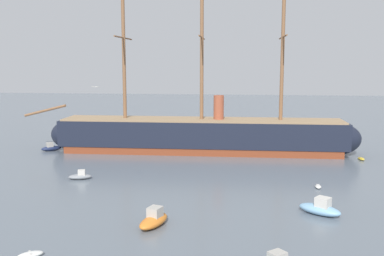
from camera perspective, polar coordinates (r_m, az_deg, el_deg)
tall_ship at (r=80.18m, az=1.22°, el=-0.86°), size 60.78×12.54×29.25m
dinghy_foreground_left at (r=41.00m, az=-19.92°, el=-14.94°), size 2.26×1.99×0.50m
motorboat_near_centre at (r=45.42m, az=-4.89°, el=-11.56°), size 3.21×4.83×1.88m
motorboat_mid_right at (r=50.31m, az=16.03°, el=-9.82°), size 4.94×4.23×1.96m
motorboat_alongside_bow at (r=64.26m, az=-14.05°, el=-5.95°), size 3.39×2.17×1.32m
dinghy_alongside_stern at (r=60.49m, az=15.77°, el=-7.17°), size 0.93×1.85×0.42m
motorboat_far_left at (r=85.96m, az=-17.52°, el=-2.42°), size 3.80×3.39×1.52m
dinghy_far_right at (r=79.48m, az=20.76°, el=-3.68°), size 1.11×1.98×0.44m
motorboat_distant_centre at (r=88.56m, az=1.48°, el=-1.73°), size 3.55×1.67×1.45m
seagull_in_flight at (r=48.61m, az=-12.14°, el=5.15°), size 1.07×0.47×0.13m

